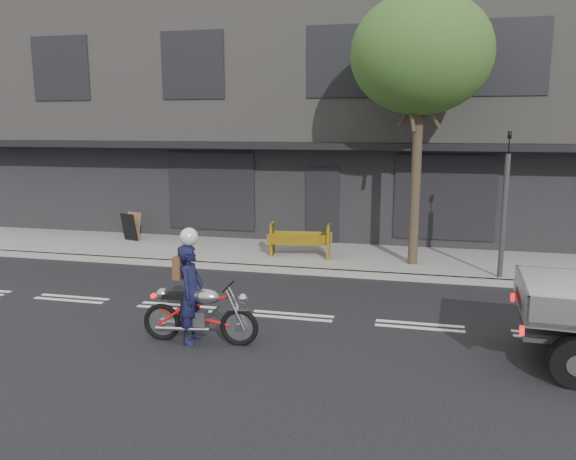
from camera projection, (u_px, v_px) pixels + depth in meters
The scene contains 10 objects.
ground at pixel (292, 316), 10.82m from camera, with size 80.00×80.00×0.00m, color black.
sidewalk at pixel (330, 257), 15.31m from camera, with size 32.00×3.20×0.15m, color gray.
kerb at pixel (320, 272), 13.78m from camera, with size 32.00×0.20×0.15m, color gray.
building_main at pixel (359, 115), 20.90m from camera, with size 26.00×10.00×8.00m, color slate.
street_tree at pixel (421, 55), 13.37m from camera, with size 3.40×3.40×6.74m.
traffic_light_pole at pixel (504, 213), 12.78m from camera, with size 0.12×0.12×3.50m.
motorcycle at pixel (200, 312), 9.43m from camera, with size 2.03×0.59×1.04m.
rider at pixel (191, 294), 9.41m from camera, with size 0.62×0.40×1.69m, color black.
construction_barrier at pixel (298, 241), 14.80m from camera, with size 1.65×0.66×0.92m, color #DFA60B, non-canonical shape.
sandwich_board at pixel (129, 227), 17.05m from camera, with size 0.53×0.35×0.84m, color black, non-canonical shape.
Camera 1 is at (2.28, -10.07, 3.63)m, focal length 35.00 mm.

